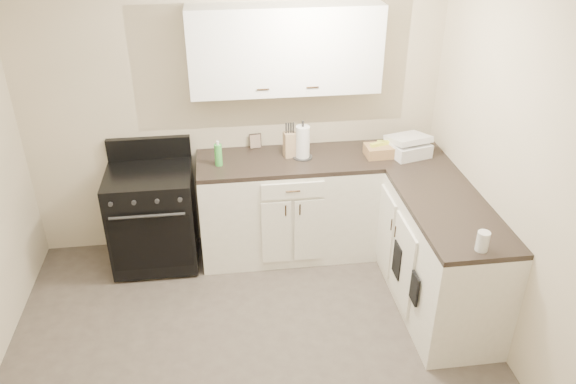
{
  "coord_description": "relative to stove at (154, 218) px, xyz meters",
  "views": [
    {
      "loc": [
        -0.14,
        -2.79,
        3.04
      ],
      "look_at": [
        0.34,
        0.85,
        0.98
      ],
      "focal_mm": 35.0,
      "sensor_mm": 36.0,
      "label": 1
    }
  ],
  "objects": [
    {
      "name": "floor",
      "position": [
        0.76,
        -1.48,
        -0.46
      ],
      "size": [
        3.6,
        3.6,
        0.0
      ],
      "primitive_type": "plane",
      "color": "#473F38",
      "rests_on": "ground"
    },
    {
      "name": "ceiling",
      "position": [
        0.76,
        -1.48,
        2.04
      ],
      "size": [
        3.6,
        3.6,
        0.0
      ],
      "primitive_type": "plane",
      "color": "white",
      "rests_on": "wall_back"
    },
    {
      "name": "wall_back",
      "position": [
        0.76,
        0.32,
        0.79
      ],
      "size": [
        3.6,
        0.0,
        3.6
      ],
      "primitive_type": "plane",
      "rotation": [
        1.57,
        0.0,
        0.0
      ],
      "color": "beige",
      "rests_on": "ground"
    },
    {
      "name": "wall_right",
      "position": [
        2.56,
        -1.48,
        0.79
      ],
      "size": [
        0.0,
        3.6,
        3.6
      ],
      "primitive_type": "plane",
      "rotation": [
        1.57,
        0.0,
        -1.57
      ],
      "color": "beige",
      "rests_on": "ground"
    },
    {
      "name": "base_cabinets_back",
      "position": [
        1.18,
        0.02,
        -0.01
      ],
      "size": [
        1.55,
        0.6,
        0.9
      ],
      "primitive_type": "cube",
      "color": "white",
      "rests_on": "floor"
    },
    {
      "name": "base_cabinets_right",
      "position": [
        2.26,
        -0.63,
        -0.01
      ],
      "size": [
        0.6,
        1.9,
        0.9
      ],
      "primitive_type": "cube",
      "color": "white",
      "rests_on": "floor"
    },
    {
      "name": "countertop_back",
      "position": [
        1.18,
        0.02,
        0.46
      ],
      "size": [
        1.55,
        0.6,
        0.04
      ],
      "primitive_type": "cube",
      "color": "black",
      "rests_on": "base_cabinets_back"
    },
    {
      "name": "countertop_right",
      "position": [
        2.26,
        -0.63,
        0.46
      ],
      "size": [
        0.6,
        1.9,
        0.04
      ],
      "primitive_type": "cube",
      "color": "black",
      "rests_on": "base_cabinets_right"
    },
    {
      "name": "upper_cabinets",
      "position": [
        1.18,
        0.18,
        1.38
      ],
      "size": [
        1.55,
        0.3,
        0.7
      ],
      "primitive_type": "cube",
      "color": "white",
      "rests_on": "wall_back"
    },
    {
      "name": "stove",
      "position": [
        0.0,
        0.0,
        0.0
      ],
      "size": [
        0.72,
        0.61,
        0.87
      ],
      "primitive_type": "cube",
      "color": "black",
      "rests_on": "floor"
    },
    {
      "name": "knife_block",
      "position": [
        1.21,
        0.07,
        0.59
      ],
      "size": [
        0.11,
        0.1,
        0.22
      ],
      "primitive_type": "cube",
      "rotation": [
        0.0,
        0.0,
        0.16
      ],
      "color": "tan",
      "rests_on": "countertop_back"
    },
    {
      "name": "paper_towel",
      "position": [
        1.31,
        0.04,
        0.62
      ],
      "size": [
        0.12,
        0.12,
        0.29
      ],
      "primitive_type": "cylinder",
      "rotation": [
        0.0,
        0.0,
        0.03
      ],
      "color": "white",
      "rests_on": "countertop_back"
    },
    {
      "name": "soap_bottle",
      "position": [
        0.6,
        -0.02,
        0.57
      ],
      "size": [
        0.07,
        0.07,
        0.19
      ],
      "primitive_type": "cylinder",
      "rotation": [
        0.0,
        0.0,
        0.21
      ],
      "color": "green",
      "rests_on": "countertop_back"
    },
    {
      "name": "picture_frame",
      "position": [
        0.93,
        0.28,
        0.55
      ],
      "size": [
        0.11,
        0.05,
        0.13
      ],
      "primitive_type": "cube",
      "rotation": [
        -0.14,
        0.0,
        0.13
      ],
      "color": "black",
      "rests_on": "countertop_back"
    },
    {
      "name": "wicker_basket",
      "position": [
        1.99,
        -0.02,
        0.53
      ],
      "size": [
        0.29,
        0.2,
        0.09
      ],
      "primitive_type": "cube",
      "rotation": [
        0.0,
        0.0,
        0.03
      ],
      "color": "#AC8051",
      "rests_on": "countertop_right"
    },
    {
      "name": "countertop_grill",
      "position": [
        2.22,
        -0.02,
        0.54
      ],
      "size": [
        0.38,
        0.37,
        0.12
      ],
      "primitive_type": "cube",
      "rotation": [
        0.0,
        0.0,
        0.26
      ],
      "color": "white",
      "rests_on": "countertop_right"
    },
    {
      "name": "glass_jar",
      "position": [
        2.24,
        -1.48,
        0.55
      ],
      "size": [
        0.1,
        0.1,
        0.14
      ],
      "primitive_type": "cylinder",
      "rotation": [
        0.0,
        0.0,
        -0.2
      ],
      "color": "silver",
      "rests_on": "countertop_right"
    },
    {
      "name": "oven_mitt_near",
      "position": [
        1.94,
        -1.23,
        0.0
      ],
      "size": [
        0.02,
        0.14,
        0.24
      ],
      "primitive_type": "cube",
      "color": "black",
      "rests_on": "base_cabinets_right"
    },
    {
      "name": "oven_mitt_far",
      "position": [
        1.94,
        -0.84,
        -0.03
      ],
      "size": [
        0.02,
        0.17,
        0.29
      ],
      "primitive_type": "cube",
      "color": "black",
      "rests_on": "base_cabinets_right"
    }
  ]
}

